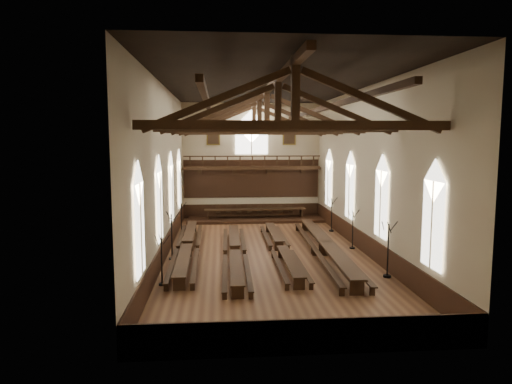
% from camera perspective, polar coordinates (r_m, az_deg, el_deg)
% --- Properties ---
extents(ground, '(26.00, 26.00, 0.00)m').
position_cam_1_polar(ground, '(27.75, 1.33, -7.75)').
color(ground, brown).
rests_on(ground, ground).
extents(room_walls, '(26.00, 26.00, 26.00)m').
position_cam_1_polar(room_walls, '(26.89, 1.37, 5.71)').
color(room_walls, '#BFB590').
rests_on(room_walls, ground).
extents(wainscot_band, '(12.00, 26.00, 1.20)m').
position_cam_1_polar(wainscot_band, '(27.61, 1.34, -6.54)').
color(wainscot_band, '#351C0F').
rests_on(wainscot_band, ground).
extents(side_windows, '(11.85, 19.80, 4.50)m').
position_cam_1_polar(side_windows, '(27.07, 1.35, -0.06)').
color(side_windows, white).
rests_on(side_windows, room_walls).
extents(end_window, '(2.80, 0.12, 3.80)m').
position_cam_1_polar(end_window, '(39.73, -0.57, 7.11)').
color(end_window, white).
rests_on(end_window, room_walls).
extents(minstrels_gallery, '(11.80, 1.24, 3.70)m').
position_cam_1_polar(minstrels_gallery, '(39.61, -0.54, 2.31)').
color(minstrels_gallery, '#331B10').
rests_on(minstrels_gallery, room_walls).
extents(portraits, '(7.75, 0.09, 1.45)m').
position_cam_1_polar(portraits, '(39.73, -0.57, 6.94)').
color(portraits, brown).
rests_on(portraits, room_walls).
extents(roof_trusses, '(11.70, 25.70, 2.80)m').
position_cam_1_polar(roof_trusses, '(26.91, 1.38, 9.45)').
color(roof_trusses, '#331B10').
rests_on(roof_trusses, room_walls).
extents(refectory_row_a, '(1.56, 14.14, 0.72)m').
position_cam_1_polar(refectory_row_a, '(27.95, -8.60, -6.62)').
color(refectory_row_a, '#331B10').
rests_on(refectory_row_a, ground).
extents(refectory_row_b, '(1.51, 13.87, 0.69)m').
position_cam_1_polar(refectory_row_b, '(26.49, -2.63, -7.33)').
color(refectory_row_b, '#331B10').
rests_on(refectory_row_b, ground).
extents(refectory_row_c, '(1.40, 13.69, 0.67)m').
position_cam_1_polar(refectory_row_c, '(27.60, 3.13, -6.79)').
color(refectory_row_c, '#331B10').
rests_on(refectory_row_c, ground).
extents(refectory_row_d, '(1.92, 15.12, 0.82)m').
position_cam_1_polar(refectory_row_d, '(27.73, 8.66, -6.56)').
color(refectory_row_d, '#331B10').
rests_on(refectory_row_d, ground).
extents(dais, '(11.40, 3.18, 0.21)m').
position_cam_1_polar(dais, '(38.85, -0.09, -3.42)').
color(dais, '#351C0F').
rests_on(dais, ground).
extents(high_table, '(8.63, 1.29, 0.81)m').
position_cam_1_polar(high_table, '(38.72, -0.09, -2.27)').
color(high_table, '#331B10').
rests_on(high_table, dais).
extents(high_chairs, '(6.74, 0.45, 0.94)m').
position_cam_1_polar(high_chairs, '(39.57, -0.18, -2.33)').
color(high_chairs, '#331B10').
rests_on(high_chairs, dais).
extents(candelabrum_left_near, '(0.71, 0.73, 2.44)m').
position_cam_1_polar(candelabrum_left_near, '(22.31, -11.68, -9.52)').
color(candelabrum_left_near, black).
rests_on(candelabrum_left_near, ground).
extents(candelabrum_left_mid, '(0.81, 0.85, 2.81)m').
position_cam_1_polar(candelabrum_left_mid, '(26.74, -10.47, -6.53)').
color(candelabrum_left_mid, black).
rests_on(candelabrum_left_mid, ground).
extents(candelabrum_left_far, '(0.74, 0.69, 2.44)m').
position_cam_1_polar(candelabrum_left_far, '(33.23, -9.30, -4.12)').
color(candelabrum_left_far, black).
rests_on(candelabrum_left_far, ground).
extents(candelabrum_right_near, '(0.84, 0.86, 2.87)m').
position_cam_1_polar(candelabrum_right_near, '(23.94, 16.13, -8.21)').
color(candelabrum_right_near, black).
rests_on(candelabrum_right_near, ground).
extents(candelabrum_right_mid, '(0.73, 0.74, 2.49)m').
position_cam_1_polar(candelabrum_right_mid, '(29.53, 11.97, -5.51)').
color(candelabrum_right_mid, black).
rests_on(candelabrum_right_mid, ground).
extents(candelabrum_right_far, '(0.76, 0.77, 2.58)m').
position_cam_1_polar(candelabrum_right_far, '(34.68, 9.42, -3.60)').
color(candelabrum_right_far, black).
rests_on(candelabrum_right_far, ground).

